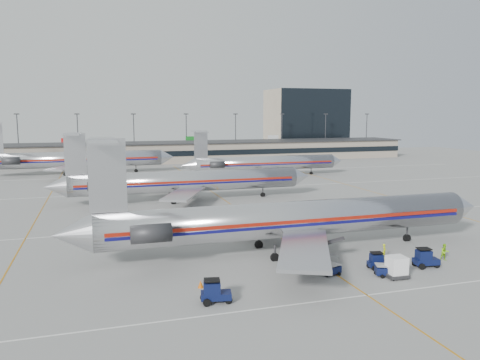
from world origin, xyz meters
name	(u,v)px	position (x,y,z in m)	size (l,w,h in m)	color
ground	(285,240)	(0.00, 0.00, 0.00)	(260.00, 260.00, 0.00)	gray
apron_markings	(257,222)	(0.00, 10.00, 0.01)	(160.00, 0.15, 0.02)	silver
terminal	(167,152)	(0.00, 97.97, 3.16)	(162.00, 17.00, 6.25)	gray
light_mast_row	(161,133)	(0.00, 112.00, 8.58)	(163.60, 0.40, 15.28)	#38383D
distant_building	(305,120)	(62.00, 128.00, 12.50)	(30.00, 20.00, 25.00)	tan
jet_foreground	(285,219)	(-1.92, -4.60, 3.74)	(49.21, 28.97, 12.88)	silver
jet_second_row	(182,181)	(-7.21, 29.04, 3.53)	(46.42, 27.33, 12.15)	silver
jet_third_row	(263,163)	(17.22, 55.65, 3.30)	(41.51, 25.54, 11.35)	silver
jet_back_row	(75,159)	(-26.70, 73.21, 3.83)	(48.24, 29.67, 13.19)	silver
tug_left	(214,292)	(-12.64, -15.80, 0.90)	(2.63, 1.66, 1.98)	#0A1138
tug_center	(378,261)	(4.68, -12.41, 0.77)	(2.25, 1.44, 1.70)	#0A1138
tug_right	(425,259)	(9.43, -13.35, 0.90)	(2.57, 1.57, 1.97)	#0A1138
cart_inner	(331,269)	(-0.50, -12.53, 0.53)	(2.03, 1.67, 0.99)	#0A1138
cart_outer	(386,270)	(4.28, -14.35, 0.57)	(2.22, 1.89, 1.07)	#0A1138
uld_container	(397,267)	(4.90, -15.11, 1.03)	(2.01, 1.70, 2.04)	#2D2D30
belt_loader	(318,255)	(0.16, -8.61, 0.69)	(5.00, 2.98, 2.57)	gray
ramp_worker_near	(384,251)	(7.33, -9.59, 0.77)	(0.56, 0.37, 1.54)	#C1D414
ramp_worker_far	(445,252)	(12.86, -12.08, 0.88)	(0.85, 0.66, 1.75)	#83CE13
cone_right	(417,263)	(9.01, -12.78, 0.29)	(0.42, 0.42, 0.57)	#CF5706
cone_left	(201,284)	(-12.99, -12.24, 0.34)	(0.49, 0.49, 0.67)	#CF5706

